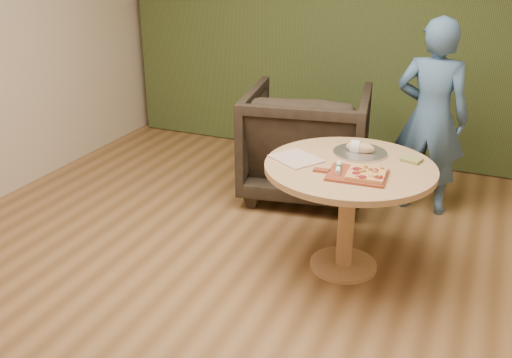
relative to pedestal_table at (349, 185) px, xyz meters
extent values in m
cube|color=olive|center=(-0.52, -0.74, -0.62)|extent=(5.00, 6.00, 0.02)
cube|color=beige|center=(-0.52, 2.27, 0.79)|extent=(5.00, 0.02, 2.80)
cube|color=#2F3E1C|center=(-0.52, 2.16, 0.79)|extent=(4.80, 0.14, 2.78)
cylinder|color=tan|center=(0.00, 0.00, -0.59)|extent=(0.45, 0.45, 0.03)
cylinder|color=tan|center=(0.00, 0.00, -0.25)|extent=(0.11, 0.11, 0.68)
cylinder|color=tan|center=(0.00, 0.00, 0.12)|extent=(1.09, 1.09, 0.04)
cube|color=brown|center=(0.09, -0.17, 0.15)|extent=(0.37, 0.30, 0.01)
cube|color=brown|center=(-0.13, -0.18, 0.15)|extent=(0.10, 0.06, 0.01)
cube|color=#E7A15A|center=(0.14, -0.17, 0.17)|extent=(0.23, 0.23, 0.02)
cylinder|color=maroon|center=(0.23, -0.22, 0.18)|extent=(0.05, 0.05, 0.00)
cylinder|color=maroon|center=(0.08, -0.15, 0.18)|extent=(0.05, 0.05, 0.00)
cylinder|color=maroon|center=(0.18, -0.12, 0.18)|extent=(0.05, 0.05, 0.00)
cylinder|color=maroon|center=(0.09, -0.21, 0.18)|extent=(0.04, 0.04, 0.00)
cylinder|color=maroon|center=(0.14, -0.26, 0.18)|extent=(0.05, 0.05, 0.00)
cube|color=gold|center=(0.12, -0.17, 0.18)|extent=(0.03, 0.03, 0.01)
cube|color=gold|center=(0.22, -0.08, 0.18)|extent=(0.03, 0.03, 0.01)
cube|color=gold|center=(0.11, -0.19, 0.18)|extent=(0.02, 0.02, 0.01)
cube|color=gold|center=(0.11, -0.14, 0.18)|extent=(0.02, 0.02, 0.01)
cube|color=gold|center=(0.20, -0.23, 0.18)|extent=(0.03, 0.03, 0.01)
cube|color=gold|center=(0.19, -0.16, 0.18)|extent=(0.02, 0.02, 0.01)
cube|color=gold|center=(0.18, -0.14, 0.18)|extent=(0.02, 0.02, 0.01)
cube|color=gold|center=(0.12, -0.10, 0.18)|extent=(0.02, 0.02, 0.01)
cube|color=gold|center=(0.15, -0.13, 0.18)|extent=(0.02, 0.02, 0.01)
cube|color=gold|center=(0.23, -0.22, 0.18)|extent=(0.03, 0.03, 0.01)
cube|color=gold|center=(0.12, -0.11, 0.18)|extent=(0.02, 0.02, 0.01)
cube|color=#3C7523|center=(0.17, -0.22, 0.18)|extent=(0.01, 0.01, 0.00)
cube|color=#3C7523|center=(0.22, -0.23, 0.18)|extent=(0.01, 0.01, 0.00)
cube|color=#3C7523|center=(0.14, -0.17, 0.18)|extent=(0.01, 0.01, 0.00)
cube|color=#3C7523|center=(0.15, -0.14, 0.18)|extent=(0.01, 0.01, 0.00)
cube|color=#3C7523|center=(0.12, -0.12, 0.18)|extent=(0.01, 0.01, 0.00)
cube|color=#3C7523|center=(0.17, -0.10, 0.18)|extent=(0.01, 0.01, 0.00)
cube|color=#3C7523|center=(0.11, -0.25, 0.18)|extent=(0.01, 0.01, 0.00)
cube|color=#3C7523|center=(0.09, -0.19, 0.18)|extent=(0.01, 0.01, 0.00)
cube|color=#3C7523|center=(0.10, -0.16, 0.18)|extent=(0.01, 0.01, 0.00)
cube|color=#3C7523|center=(0.10, -0.14, 0.18)|extent=(0.01, 0.01, 0.00)
cube|color=#9B4980|center=(0.11, -0.26, 0.18)|extent=(0.02, 0.03, 0.00)
cube|color=#9B4980|center=(0.19, -0.13, 0.18)|extent=(0.02, 0.03, 0.00)
cube|color=#9B4980|center=(0.06, -0.16, 0.18)|extent=(0.03, 0.01, 0.00)
cube|color=#9B4980|center=(0.17, -0.11, 0.18)|extent=(0.03, 0.01, 0.00)
cube|color=#9B4980|center=(0.11, -0.21, 0.18)|extent=(0.01, 0.03, 0.00)
cylinder|color=silver|center=(-0.04, -0.15, 0.17)|extent=(0.07, 0.17, 0.03)
cylinder|color=#194C26|center=(-0.04, -0.15, 0.17)|extent=(0.04, 0.03, 0.03)
cube|color=silver|center=(-0.06, -0.06, 0.17)|extent=(0.02, 0.04, 0.00)
cube|color=white|center=(-0.35, -0.04, 0.15)|extent=(0.39, 0.37, 0.01)
cylinder|color=silver|center=(0.01, 0.22, 0.14)|extent=(0.35, 0.35, 0.01)
cylinder|color=silver|center=(0.01, 0.22, 0.15)|extent=(0.36, 0.36, 0.02)
ellipsoid|color=tan|center=(0.01, 0.22, 0.18)|extent=(0.19, 0.08, 0.07)
cylinder|color=silver|center=(-0.02, 0.22, 0.18)|extent=(0.06, 0.09, 0.09)
cube|color=olive|center=(0.35, 0.21, 0.15)|extent=(0.14, 0.13, 0.02)
imported|color=black|center=(-0.64, 1.07, -0.10)|extent=(1.15, 1.10, 1.03)
imported|color=#426690|center=(0.34, 1.15, 0.17)|extent=(0.59, 0.41, 1.55)
camera|label=1|loc=(0.77, -3.31, 1.47)|focal=40.00mm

